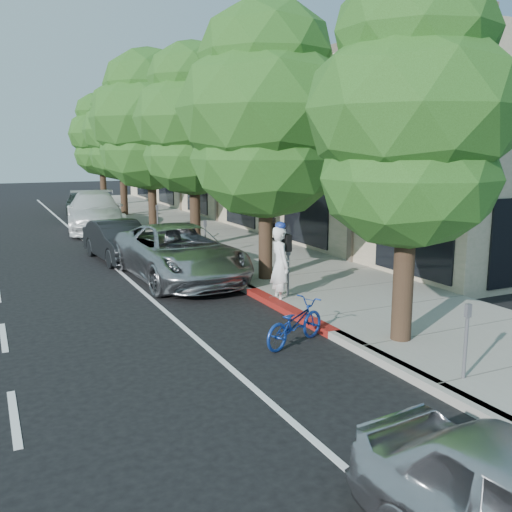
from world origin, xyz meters
TOP-DOWN VIEW (x-y plane):
  - ground at (0.00, 0.00)m, footprint 120.00×120.00m
  - sidewalk at (2.30, 8.00)m, footprint 4.60×56.00m
  - curb at (0.00, 8.00)m, footprint 0.30×56.00m
  - curb_red_segment at (0.00, 1.00)m, footprint 0.32×4.00m
  - storefront_building at (9.60, 18.00)m, footprint 10.00×36.00m
  - street_tree_0 at (0.90, -2.00)m, footprint 4.01×4.01m
  - street_tree_1 at (0.90, 4.00)m, footprint 5.01×5.01m
  - street_tree_2 at (0.90, 10.00)m, footprint 4.44×4.44m
  - street_tree_3 at (0.90, 16.00)m, footprint 5.56×5.56m
  - street_tree_4 at (0.90, 22.00)m, footprint 4.31×4.31m
  - street_tree_5 at (0.90, 28.00)m, footprint 4.15×4.15m
  - cyclist at (0.25, 1.87)m, footprint 0.54×0.76m
  - bicycle at (-0.95, -1.01)m, footprint 1.81×1.22m
  - silver_suv at (-1.23, 5.50)m, footprint 2.94×5.99m
  - dark_sedan at (-2.20, 9.28)m, footprint 1.83×4.32m
  - white_pickup at (-1.59, 17.16)m, footprint 3.29×6.48m
  - dark_suv_far at (-1.25, 23.00)m, footprint 2.06×4.41m
  - pedestrian at (4.00, 10.06)m, footprint 1.14×1.06m

SIDE VIEW (x-z plane):
  - ground at x=0.00m, z-range 0.00..0.00m
  - sidewalk at x=2.30m, z-range 0.00..0.15m
  - curb at x=0.00m, z-range 0.00..0.15m
  - curb_red_segment at x=0.00m, z-range 0.00..0.15m
  - bicycle at x=-0.95m, z-range 0.00..0.90m
  - dark_sedan at x=-2.20m, z-range 0.00..1.39m
  - dark_suv_far at x=-1.25m, z-range 0.00..1.46m
  - silver_suv at x=-1.23m, z-range 0.00..1.64m
  - white_pickup at x=-1.59m, z-range 0.00..1.80m
  - cyclist at x=0.25m, z-range 0.00..1.97m
  - pedestrian at x=4.00m, z-range 0.15..2.03m
  - storefront_building at x=9.60m, z-range 0.00..7.00m
  - street_tree_0 at x=0.90m, z-range 0.91..8.01m
  - street_tree_5 at x=0.90m, z-range 0.97..8.43m
  - street_tree_4 at x=0.90m, z-range 0.96..8.53m
  - street_tree_1 at x=0.90m, z-range 0.88..8.75m
  - street_tree_2 at x=0.90m, z-range 0.97..8.72m
  - street_tree_3 at x=0.90m, z-range 0.90..9.31m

